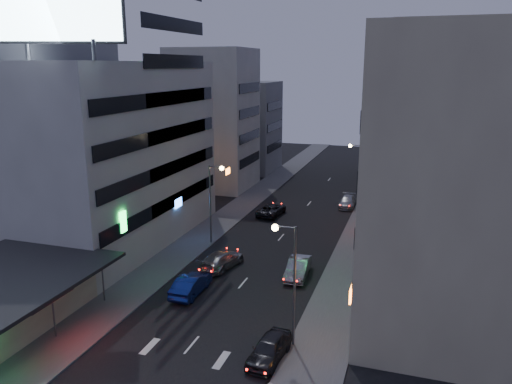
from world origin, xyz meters
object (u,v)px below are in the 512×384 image
at_px(parked_car_right_far, 347,202).
at_px(scooter_silver_b, 288,382).
at_px(parked_car_right_near, 269,349).
at_px(parked_car_right_mid, 298,268).
at_px(road_car_blue, 191,284).
at_px(road_car_silver, 222,260).
at_px(parked_car_left, 272,210).

distance_m(parked_car_right_far, scooter_silver_b, 38.81).
height_order(parked_car_right_near, scooter_silver_b, parked_car_right_near).
relative_size(parked_car_right_far, scooter_silver_b, 2.54).
distance_m(parked_car_right_mid, scooter_silver_b, 15.89).
xyz_separation_m(parked_car_right_far, scooter_silver_b, (2.19, -38.75, 0.00)).
bearing_deg(scooter_silver_b, road_car_blue, 69.44).
bearing_deg(road_car_silver, road_car_blue, 97.23).
bearing_deg(parked_car_right_near, scooter_silver_b, -50.32).
distance_m(parked_car_right_near, road_car_silver, 14.94).
bearing_deg(scooter_silver_b, road_car_silver, 55.63).
relative_size(parked_car_right_mid, road_car_silver, 0.91).
bearing_deg(parked_car_right_mid, road_car_silver, 178.80).
distance_m(parked_car_left, road_car_silver, 16.89).
xyz_separation_m(parked_car_right_near, scooter_silver_b, (1.92, -2.83, -0.06)).
distance_m(parked_car_right_mid, parked_car_right_far, 23.20).
height_order(parked_car_right_mid, road_car_blue, road_car_blue).
distance_m(parked_car_right_near, parked_car_right_far, 35.92).
bearing_deg(parked_car_left, road_car_blue, 94.18).
relative_size(parked_car_right_mid, parked_car_right_far, 1.01).
bearing_deg(parked_car_left, road_car_silver, 95.30).
xyz_separation_m(parked_car_left, scooter_silver_b, (10.41, -32.21, -0.03)).
relative_size(parked_car_right_far, road_car_blue, 0.98).
height_order(road_car_blue, scooter_silver_b, road_car_blue).
xyz_separation_m(parked_car_right_near, road_car_silver, (-8.18, 12.50, 0.01)).
relative_size(road_car_silver, scooter_silver_b, 2.80).
relative_size(parked_car_right_near, scooter_silver_b, 2.35).
height_order(parked_car_left, road_car_blue, road_car_blue).
height_order(parked_car_right_near, parked_car_right_mid, parked_car_right_mid).
bearing_deg(parked_car_right_mid, parked_car_left, 110.35).
bearing_deg(road_car_blue, scooter_silver_b, 136.52).
height_order(parked_car_right_far, road_car_blue, road_car_blue).
xyz_separation_m(parked_car_right_near, parked_car_left, (-8.49, 29.38, -0.02)).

